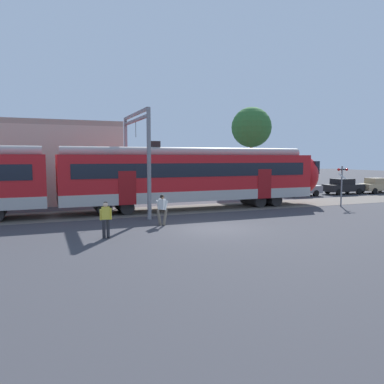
% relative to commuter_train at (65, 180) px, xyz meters
% --- Properties ---
extents(ground_plane, '(160.00, 160.00, 0.00)m').
position_rel_commuter_train_xyz_m(ground_plane, '(6.82, -7.27, -2.25)').
color(ground_plane, '#38383D').
extents(track_bed, '(80.00, 4.40, 0.01)m').
position_rel_commuter_train_xyz_m(track_bed, '(-2.48, 0.00, -2.25)').
color(track_bed, '#605951').
rests_on(track_bed, ground).
extents(commuter_train, '(38.05, 3.07, 4.73)m').
position_rel_commuter_train_xyz_m(commuter_train, '(0.00, 0.00, 0.00)').
color(commuter_train, '#B7B2AD').
rests_on(commuter_train, ground).
extents(pedestrian_yellow, '(0.59, 0.62, 1.67)m').
position_rel_commuter_train_xyz_m(pedestrian_yellow, '(1.30, -7.51, -1.29)').
color(pedestrian_yellow, '#28282D').
rests_on(pedestrian_yellow, ground).
extents(pedestrian_white, '(0.71, 0.49, 1.67)m').
position_rel_commuter_train_xyz_m(pedestrian_white, '(4.59, -5.39, -1.29)').
color(pedestrian_white, '#6B6051').
rests_on(pedestrian_white, ground).
extents(parked_car_grey, '(4.05, 1.85, 1.54)m').
position_rel_commuter_train_xyz_m(parked_car_grey, '(21.17, 4.45, -1.47)').
color(parked_car_grey, gray).
rests_on(parked_car_grey, ground).
extents(parked_car_black, '(4.03, 1.82, 1.54)m').
position_rel_commuter_train_xyz_m(parked_car_black, '(26.41, 4.42, -1.47)').
color(parked_car_black, black).
rests_on(parked_car_black, ground).
extents(parked_car_tan, '(4.00, 1.76, 1.54)m').
position_rel_commuter_train_xyz_m(parked_car_tan, '(30.59, 4.07, -1.47)').
color(parked_car_tan, tan).
rests_on(parked_car_tan, ground).
extents(catenary_gantry, '(0.24, 6.64, 6.53)m').
position_rel_commuter_train_xyz_m(catenary_gantry, '(4.50, 0.00, 2.06)').
color(catenary_gantry, gray).
rests_on(catenary_gantry, ground).
extents(crossing_signal, '(0.96, 0.21, 3.00)m').
position_rel_commuter_train_xyz_m(crossing_signal, '(19.28, -2.85, -0.24)').
color(crossing_signal, gray).
rests_on(crossing_signal, ground).
extents(background_building, '(15.08, 5.00, 9.20)m').
position_rel_commuter_train_xyz_m(background_building, '(-2.90, 7.20, 0.95)').
color(background_building, '#B2A899').
rests_on(background_building, ground).
extents(street_tree_right, '(4.15, 4.15, 8.84)m').
position_rel_commuter_train_xyz_m(street_tree_right, '(19.04, 9.80, 4.48)').
color(street_tree_right, brown).
rests_on(street_tree_right, ground).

